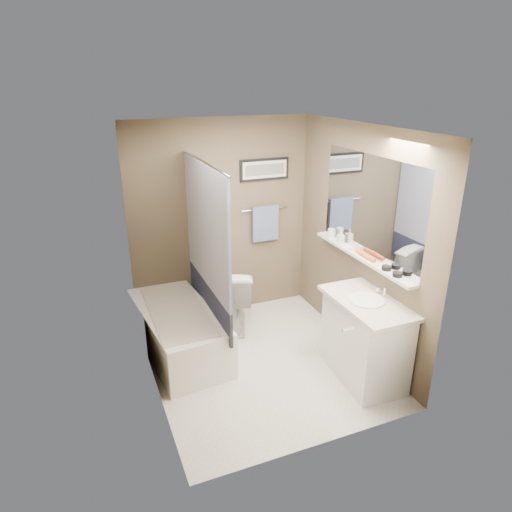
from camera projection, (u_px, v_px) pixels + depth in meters
name	position (u px, v px, depth m)	size (l,w,h in m)	color
ground	(261.00, 362.00, 4.82)	(2.50, 2.50, 0.00)	silver
ceiling	(263.00, 130.00, 3.94)	(2.20, 2.50, 0.04)	white
wall_back	(222.00, 221.00, 5.44)	(2.20, 0.04, 2.40)	brown
wall_front	(327.00, 314.00, 3.32)	(2.20, 0.04, 2.40)	brown
wall_left	(149.00, 274.00, 4.00)	(0.04, 2.50, 2.40)	brown
wall_right	(357.00, 242.00, 4.76)	(0.04, 2.50, 2.40)	brown
tile_surround	(140.00, 273.00, 4.50)	(0.02, 1.55, 2.00)	tan
curtain_rod	(203.00, 162.00, 4.36)	(0.02, 0.02, 1.55)	silver
curtain_upper	(206.00, 227.00, 4.59)	(0.03, 1.45, 1.28)	silver
curtain_lower	(209.00, 299.00, 4.90)	(0.03, 1.45, 0.36)	#272D49
mirror	(370.00, 207.00, 4.48)	(0.02, 1.60, 1.00)	silver
shelf	(361.00, 256.00, 4.65)	(0.12, 1.60, 0.03)	silver
towel_bar	(265.00, 209.00, 5.58)	(0.02, 0.02, 0.60)	silver
towel	(265.00, 223.00, 5.63)	(0.34, 0.05, 0.44)	#8C9FCC
art_frame	(264.00, 169.00, 5.42)	(0.62, 0.03, 0.26)	black
art_mat	(265.00, 170.00, 5.41)	(0.56, 0.00, 0.20)	white
art_image	(265.00, 170.00, 5.40)	(0.50, 0.00, 0.13)	#595959
door	(388.00, 324.00, 3.58)	(0.80, 0.02, 2.00)	silver
door_handle	(348.00, 329.00, 3.51)	(0.02, 0.02, 0.10)	silver
bathtub	(178.00, 331.00, 4.93)	(0.70, 1.50, 0.50)	white
tub_rim	(177.00, 310.00, 4.83)	(0.56, 1.36, 0.02)	beige
toilet	(234.00, 297.00, 5.39)	(0.43, 0.76, 0.77)	silver
vanity	(364.00, 340.00, 4.47)	(0.50, 0.90, 0.80)	white
countertop	(367.00, 303.00, 4.31)	(0.54, 0.96, 0.04)	silver
sink_basin	(367.00, 300.00, 4.30)	(0.34, 0.34, 0.01)	white
faucet_spout	(385.00, 292.00, 4.35)	(0.02, 0.02, 0.10)	silver
faucet_knob	(378.00, 290.00, 4.44)	(0.05, 0.05, 0.05)	white
candle_bowl_near	(397.00, 274.00, 4.15)	(0.09, 0.09, 0.04)	black
candle_bowl_far	(386.00, 268.00, 4.28)	(0.09, 0.09, 0.04)	black
hair_brush_front	(368.00, 257.00, 4.54)	(0.04, 0.04, 0.22)	#DA451E
hair_brush_back	(362.00, 254.00, 4.62)	(0.04, 0.04, 0.22)	#E85920
pink_comb	(354.00, 250.00, 4.76)	(0.03, 0.16, 0.01)	pink
glass_jar	(331.00, 233.00, 5.13)	(0.08, 0.08, 0.10)	silver
soap_bottle	(341.00, 237.00, 4.96)	(0.06, 0.06, 0.14)	#999999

